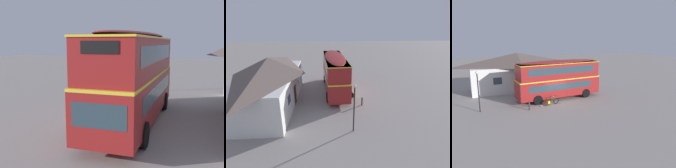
{
  "view_description": "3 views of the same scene",
  "coord_description": "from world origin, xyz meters",
  "views": [
    {
      "loc": [
        13.91,
        5.47,
        4.26
      ],
      "look_at": [
        -0.61,
        -0.71,
        1.75
      ],
      "focal_mm": 42.01,
      "sensor_mm": 36.0,
      "label": 1
    },
    {
      "loc": [
        -21.33,
        1.75,
        8.99
      ],
      "look_at": [
        0.08,
        0.84,
        1.21
      ],
      "focal_mm": 28.36,
      "sensor_mm": 36.0,
      "label": 2
    },
    {
      "loc": [
        -8.96,
        -22.96,
        7.68
      ],
      "look_at": [
        0.6,
        -1.03,
        2.34
      ],
      "focal_mm": 34.56,
      "sensor_mm": 36.0,
      "label": 3
    }
  ],
  "objects": [
    {
      "name": "kerb_bollard",
      "position": [
        -3.67,
        -1.67,
        0.5
      ],
      "size": [
        0.16,
        0.16,
        0.97
      ],
      "color": "#333338",
      "rests_on": "ground"
    },
    {
      "name": "street_lamp",
      "position": [
        -8.47,
        -0.12,
        2.66
      ],
      "size": [
        0.28,
        0.28,
        4.26
      ],
      "color": "black",
      "rests_on": "ground"
    },
    {
      "name": "double_decker_bus",
      "position": [
        0.88,
        1.23,
        2.64
      ],
      "size": [
        10.72,
        3.35,
        4.79
      ],
      "color": "black",
      "rests_on": "ground"
    },
    {
      "name": "water_bottle_clear_plastic",
      "position": [
        -2.09,
        -1.03,
        0.1
      ],
      "size": [
        0.08,
        0.08,
        0.22
      ],
      "color": "silver",
      "rests_on": "ground"
    },
    {
      "name": "ground_plane",
      "position": [
        0.0,
        0.0,
        0.0
      ],
      "size": [
        120.0,
        120.0,
        0.0
      ],
      "primitive_type": "plane",
      "color": "gray"
    },
    {
      "name": "backpack_on_ground",
      "position": [
        -1.48,
        -0.93,
        0.29
      ],
      "size": [
        0.33,
        0.35,
        0.57
      ],
      "color": "#592D19",
      "rests_on": "ground"
    },
    {
      "name": "touring_bicycle",
      "position": [
        -0.82,
        -0.8,
        0.37
      ],
      "size": [
        1.69,
        0.6,
        0.99
      ],
      "color": "black",
      "rests_on": "ground"
    },
    {
      "name": "pub_building",
      "position": [
        -2.78,
        8.33,
        2.72
      ],
      "size": [
        13.4,
        5.79,
        5.31
      ],
      "color": "silver",
      "rests_on": "ground"
    },
    {
      "name": "water_bottle_green_metal",
      "position": [
        0.25,
        -0.98,
        0.11
      ],
      "size": [
        0.06,
        0.06,
        0.24
      ],
      "color": "green",
      "rests_on": "ground"
    }
  ]
}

